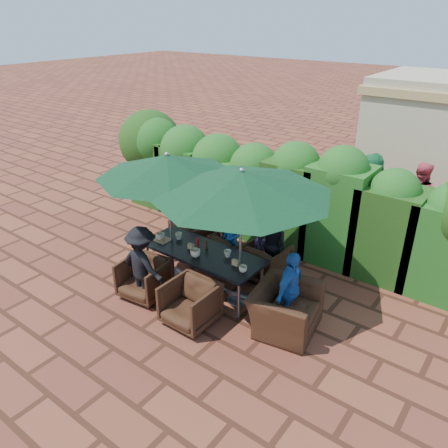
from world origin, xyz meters
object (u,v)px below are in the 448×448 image
Objects in this scene: chair_far_mid at (233,249)px; chair_near_right at (190,302)px; chair_far_right at (266,259)px; chair_far_left at (194,235)px; chair_near_left at (144,277)px; dining_table at (202,255)px; umbrella_left at (167,166)px; umbrella_right at (242,183)px; chair_end_right at (286,303)px.

chair_near_right is at bearing 119.85° from chair_far_mid.
chair_far_right reaches higher than chair_far_mid.
chair_near_right is (0.49, -1.85, 0.02)m from chair_far_mid.
chair_far_left is 1.06× the size of chair_near_left.
chair_far_mid is 0.74m from chair_far_right.
chair_far_right reaches higher than dining_table.
chair_far_right is at bearing -160.82° from chair_far_mid.
chair_far_left is at bearing 104.80° from umbrella_left.
chair_far_left is (-1.75, 0.83, -1.80)m from umbrella_right.
chair_near_left is at bearing 175.94° from chair_near_right.
chair_far_right is (-0.04, 0.93, -1.83)m from umbrella_right.
umbrella_left is 3.21× the size of chair_far_right.
chair_near_right is (-0.29, -0.98, -1.82)m from umbrella_right.
umbrella_left is 3.11× the size of chair_near_right.
chair_far_left is 2.32m from chair_near_right.
chair_end_right is (1.80, -0.11, -0.19)m from dining_table.
chair_far_mid is at bearing 62.11° from chair_near_left.
chair_near_left is (0.06, -0.81, -1.82)m from umbrella_left.
umbrella_right is 3.80× the size of chair_far_right.
chair_near_right is at bearing -61.59° from dining_table.
chair_far_mid is at bearing 53.08° from umbrella_left.
chair_far_left is at bearing 7.84° from chair_far_right.
chair_near_left is at bearing -85.92° from umbrella_left.
chair_near_right is at bearing -11.34° from chair_near_left.
umbrella_right is at bearing 175.53° from chair_far_left.
chair_near_right is (1.45, -1.81, -0.01)m from chair_far_left.
chair_far_mid is at bearing 49.90° from chair_end_right.
umbrella_right is 3.68× the size of chair_near_right.
chair_far_left is at bearing 92.63° from chair_near_left.
chair_near_left is at bearing 84.53° from chair_far_mid.
chair_far_left is 0.97m from chair_far_mid.
chair_far_right is (1.71, 0.10, -0.02)m from chair_far_left.
dining_table is 1.09m from chair_near_right.
umbrella_left is at bearing 143.73° from chair_near_right.
umbrella_left reaches higher than chair_near_right.
umbrella_left is 2.20m from chair_far_mid.
chair_far_right is (0.75, 0.98, -0.29)m from dining_table.
dining_table is at bearing 3.16° from umbrella_left.
umbrella_right is (0.79, 0.05, 1.54)m from dining_table.
chair_far_left is at bearing 154.58° from umbrella_right.
umbrella_right is at bearing 146.82° from chair_far_mid.
chair_end_right is (1.78, -1.04, 0.11)m from chair_far_mid.
chair_far_left is at bearing 137.19° from dining_table.
chair_far_mid reaches higher than dining_table.
chair_far_left is (-0.24, 0.92, -1.80)m from umbrella_left.
dining_table is 1.69m from umbrella_left.
chair_near_right is at bearing 87.12° from chair_far_right.
dining_table is 2.81× the size of chair_far_left.
chair_far_left reaches higher than chair_near_left.
chair_far_left is 1.75m from chair_near_left.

